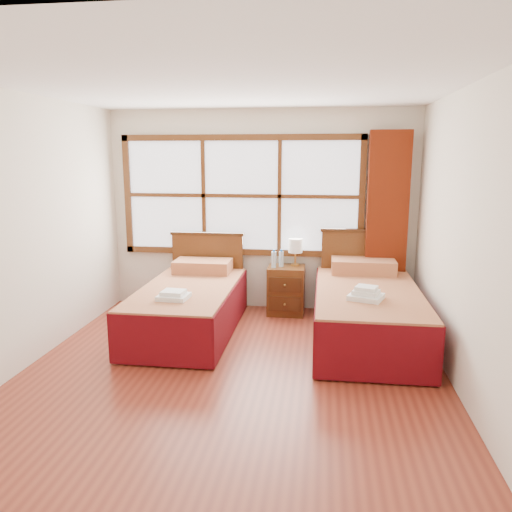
# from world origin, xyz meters

# --- Properties ---
(floor) EXTENTS (4.50, 4.50, 0.00)m
(floor) POSITION_xyz_m (0.00, 0.00, 0.00)
(floor) COLOR maroon
(floor) RESTS_ON ground
(ceiling) EXTENTS (4.50, 4.50, 0.00)m
(ceiling) POSITION_xyz_m (0.00, 0.00, 2.60)
(ceiling) COLOR white
(ceiling) RESTS_ON wall_back
(wall_back) EXTENTS (4.00, 0.00, 4.00)m
(wall_back) POSITION_xyz_m (0.00, 2.25, 1.30)
(wall_back) COLOR silver
(wall_back) RESTS_ON floor
(wall_left) EXTENTS (0.00, 4.50, 4.50)m
(wall_left) POSITION_xyz_m (-2.00, 0.00, 1.30)
(wall_left) COLOR silver
(wall_left) RESTS_ON floor
(wall_right) EXTENTS (0.00, 4.50, 4.50)m
(wall_right) POSITION_xyz_m (2.00, 0.00, 1.30)
(wall_right) COLOR silver
(wall_right) RESTS_ON floor
(window) EXTENTS (3.16, 0.06, 1.56)m
(window) POSITION_xyz_m (-0.25, 2.21, 1.50)
(window) COLOR white
(window) RESTS_ON wall_back
(curtain) EXTENTS (0.50, 0.16, 2.30)m
(curtain) POSITION_xyz_m (1.60, 2.11, 1.17)
(curtain) COLOR #661D0A
(curtain) RESTS_ON wall_back
(bed_left) EXTENTS (1.05, 2.07, 1.02)m
(bed_left) POSITION_xyz_m (-0.70, 1.20, 0.31)
(bed_left) COLOR #391E0C
(bed_left) RESTS_ON floor
(bed_right) EXTENTS (1.13, 2.20, 1.10)m
(bed_right) POSITION_xyz_m (1.32, 1.20, 0.34)
(bed_right) COLOR #391E0C
(bed_right) RESTS_ON floor
(nightstand) EXTENTS (0.47, 0.46, 0.62)m
(nightstand) POSITION_xyz_m (0.36, 1.99, 0.31)
(nightstand) COLOR #532C12
(nightstand) RESTS_ON floor
(towels_left) EXTENTS (0.33, 0.29, 0.09)m
(towels_left) POSITION_xyz_m (-0.71, 0.63, 0.58)
(towels_left) COLOR white
(towels_left) RESTS_ON bed_left
(towels_right) EXTENTS (0.40, 0.37, 0.14)m
(towels_right) POSITION_xyz_m (1.26, 0.74, 0.64)
(towels_right) COLOR white
(towels_right) RESTS_ON bed_right
(lamp) EXTENTS (0.18, 0.18, 0.35)m
(lamp) POSITION_xyz_m (0.47, 2.09, 0.87)
(lamp) COLOR #B5853A
(lamp) RESTS_ON nightstand
(bottle_near) EXTENTS (0.06, 0.06, 0.23)m
(bottle_near) POSITION_xyz_m (0.21, 1.92, 0.73)
(bottle_near) COLOR #A7C5D7
(bottle_near) RESTS_ON nightstand
(bottle_far) EXTENTS (0.06, 0.06, 0.23)m
(bottle_far) POSITION_xyz_m (0.30, 1.98, 0.72)
(bottle_far) COLOR #A7C5D7
(bottle_far) RESTS_ON nightstand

